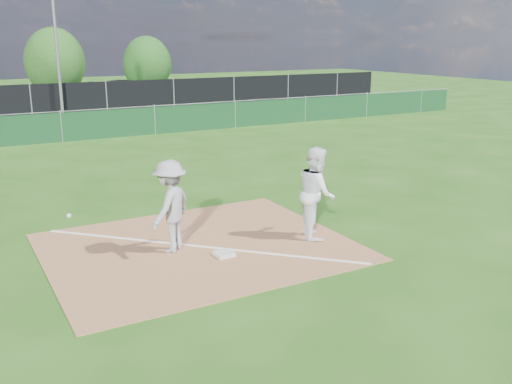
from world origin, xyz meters
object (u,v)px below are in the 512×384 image
(runner, at_px, (316,192))
(play_at_first, at_px, (170,206))
(light_pole, at_px, (56,41))
(tree_mid, at_px, (55,62))
(first_base, at_px, (224,254))
(car_right, at_px, (130,91))
(tree_right, at_px, (147,64))

(runner, bearing_deg, play_at_first, 101.95)
(light_pole, distance_m, tree_mid, 10.71)
(light_pole, bearing_deg, first_base, -93.24)
(play_at_first, distance_m, tree_mid, 32.36)
(light_pole, height_order, car_right, light_pole)
(runner, xyz_separation_m, tree_right, (7.37, 32.79, 1.22))
(runner, height_order, tree_right, tree_right)
(light_pole, distance_m, tree_right, 13.53)
(first_base, relative_size, car_right, 0.07)
(light_pole, height_order, play_at_first, light_pole)
(play_at_first, relative_size, tree_mid, 0.56)
(light_pole, bearing_deg, tree_mid, 80.92)
(play_at_first, bearing_deg, tree_mid, 83.38)
(light_pole, distance_m, car_right, 8.31)
(first_base, height_order, runner, runner)
(runner, relative_size, tree_mid, 0.40)
(car_right, relative_size, tree_mid, 1.04)
(light_pole, xyz_separation_m, car_right, (5.39, 5.41, -3.26))
(light_pole, distance_m, runner, 22.53)
(tree_mid, bearing_deg, first_base, -95.12)
(first_base, height_order, play_at_first, play_at_first)
(play_at_first, height_order, tree_mid, tree_mid)
(light_pole, xyz_separation_m, tree_right, (8.36, 10.49, -1.79))
(tree_mid, bearing_deg, light_pole, -99.08)
(runner, distance_m, tree_mid, 32.82)
(play_at_first, bearing_deg, tree_right, 72.05)
(first_base, xyz_separation_m, play_at_first, (-0.78, 0.77, 0.89))
(play_at_first, xyz_separation_m, tree_mid, (3.73, 32.11, 1.56))
(runner, distance_m, car_right, 28.07)
(play_at_first, xyz_separation_m, car_right, (7.45, 27.05, -0.20))
(play_at_first, height_order, car_right, play_at_first)
(first_base, distance_m, car_right, 28.62)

